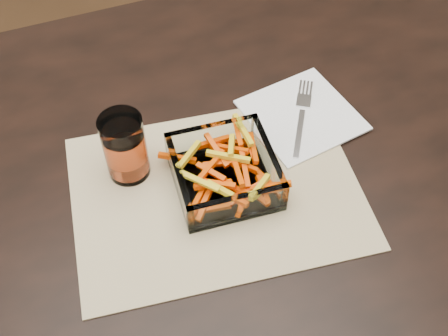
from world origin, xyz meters
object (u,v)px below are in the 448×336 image
(glass_bowl, at_px, (224,173))
(tumbler, at_px, (125,149))
(fork, at_px, (302,115))
(dining_table, at_px, (231,179))

(glass_bowl, bearing_deg, tumbler, 149.77)
(tumbler, bearing_deg, fork, 1.31)
(glass_bowl, relative_size, fork, 1.00)
(tumbler, bearing_deg, glass_bowl, -30.23)
(dining_table, xyz_separation_m, tumbler, (-0.17, 0.01, 0.15))
(dining_table, xyz_separation_m, fork, (0.14, 0.02, 0.10))
(fork, bearing_deg, glass_bowl, -122.69)
(glass_bowl, xyz_separation_m, tumbler, (-0.13, 0.08, 0.03))
(dining_table, bearing_deg, fork, 8.55)
(glass_bowl, distance_m, fork, 0.20)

